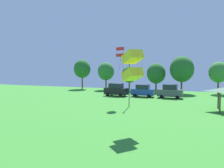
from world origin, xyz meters
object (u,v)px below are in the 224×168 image
parked_car_leftmost (116,90)px  treeline_tree_4 (182,69)px  light_post_1 (129,80)px  treeline_tree_0 (82,69)px  kite_flying_8 (120,52)px  treeline_tree_2 (129,75)px  treeline_tree_3 (156,74)px  parked_car_third_from_left (170,91)px  kite_flying_6 (133,66)px  treeline_tree_5 (219,72)px  parked_car_second_from_left (143,91)px  treeline_tree_1 (106,71)px

parked_car_leftmost → treeline_tree_4: (11.80, 9.60, 4.06)m
light_post_1 → treeline_tree_0: bearing=131.9°
kite_flying_8 → treeline_tree_0: kite_flying_8 is taller
treeline_tree_2 → treeline_tree_3: treeline_tree_3 is taller
treeline_tree_0 → treeline_tree_3: treeline_tree_0 is taller
parked_car_third_from_left → treeline_tree_2: size_ratio=0.79×
kite_flying_6 → parked_car_third_from_left: size_ratio=0.63×
kite_flying_8 → light_post_1: (1.65, -0.60, -4.21)m
treeline_tree_2 → light_post_1: bearing=-73.0°
treeline_tree_2 → treeline_tree_5: treeline_tree_5 is taller
parked_car_second_from_left → treeline_tree_5: 17.84m
treeline_tree_0 → kite_flying_6: bearing=-55.2°
light_post_1 → parked_car_second_from_left: bearing=94.1°
treeline_tree_3 → parked_car_leftmost: bearing=-120.6°
kite_flying_6 → treeline_tree_4: bearing=87.2°
treeline_tree_0 → treeline_tree_5: (32.74, 0.45, -0.59)m
kite_flying_8 → light_post_1: kite_flying_8 is taller
treeline_tree_4 → treeline_tree_3: bearing=173.7°
parked_car_second_from_left → treeline_tree_1: bearing=140.1°
kite_flying_6 → treeline_tree_2: size_ratio=0.49×
treeline_tree_3 → light_post_1: bearing=-89.9°
parked_car_third_from_left → treeline_tree_3: treeline_tree_3 is taller
parked_car_second_from_left → parked_car_third_from_left: 5.26m
parked_car_third_from_left → light_post_1: size_ratio=0.67×
kite_flying_8 → treeline_tree_5: size_ratio=0.50×
treeline_tree_2 → treeline_tree_3: 6.42m
treeline_tree_0 → parked_car_second_from_left: bearing=-28.2°
treeline_tree_0 → treeline_tree_5: treeline_tree_0 is taller
kite_flying_8 → parked_car_leftmost: (-4.46, 10.38, -6.87)m
parked_car_leftmost → treeline_tree_1: (-6.69, 10.78, 3.40)m
parked_car_third_from_left → treeline_tree_2: (-10.87, 9.43, 2.69)m
parked_car_third_from_left → light_post_1: bearing=-108.8°
parked_car_second_from_left → light_post_1: (0.85, -11.78, 2.73)m
light_post_1 → treeline_tree_2: light_post_1 is taller
parked_car_leftmost → treeline_tree_1: 13.14m
light_post_1 → treeline_tree_2: 22.09m
treeline_tree_3 → treeline_tree_4: treeline_tree_4 is taller
kite_flying_6 → treeline_tree_1: size_ratio=0.42×
treeline_tree_3 → parked_car_second_from_left: bearing=-94.8°
treeline_tree_2 → treeline_tree_4: size_ratio=0.73×
kite_flying_8 → treeline_tree_0: size_ratio=0.45×
parked_car_second_from_left → treeline_tree_5: (13.98, 10.51, 3.47)m
treeline_tree_1 → treeline_tree_2: treeline_tree_1 is taller
kite_flying_8 → treeline_tree_2: size_ratio=0.58×
parked_car_leftmost → parked_car_second_from_left: parked_car_leftmost is taller
parked_car_second_from_left → treeline_tree_0: treeline_tree_0 is taller
treeline_tree_0 → treeline_tree_3: bearing=-1.9°
treeline_tree_0 → treeline_tree_2: (13.15, -0.73, -1.30)m
parked_car_second_from_left → treeline_tree_2: size_ratio=0.76×
treeline_tree_0 → treeline_tree_3: (19.56, -0.64, -0.97)m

